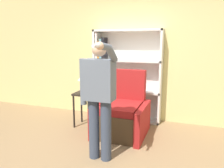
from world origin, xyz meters
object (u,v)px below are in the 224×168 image
(bookcase, at_px, (121,75))
(table_lamp, at_px, (84,77))
(person_standing, at_px, (99,95))
(armchair, at_px, (123,114))
(side_table, at_px, (85,100))

(bookcase, bearing_deg, table_lamp, -128.40)
(bookcase, distance_m, person_standing, 1.75)
(armchair, height_order, table_lamp, armchair)
(bookcase, height_order, side_table, bookcase)
(table_lamp, bearing_deg, person_standing, -54.23)
(armchair, xyz_separation_m, person_standing, (-0.04, -0.99, 0.59))
(table_lamp, bearing_deg, side_table, 180.00)
(bookcase, relative_size, person_standing, 1.15)
(armchair, distance_m, side_table, 0.83)
(armchair, distance_m, person_standing, 1.15)
(bookcase, bearing_deg, person_standing, -82.18)
(bookcase, relative_size, side_table, 2.81)
(side_table, distance_m, table_lamp, 0.46)
(bookcase, height_order, armchair, bookcase)
(bookcase, xyz_separation_m, armchair, (0.28, -0.75, -0.60))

